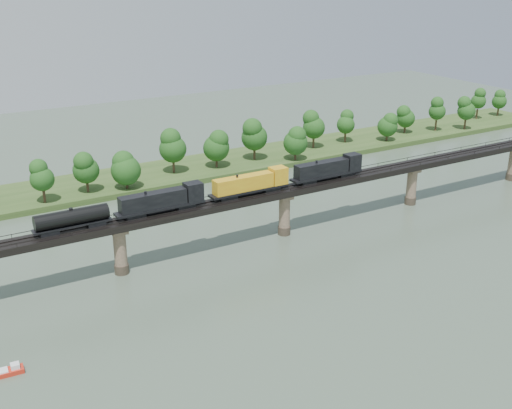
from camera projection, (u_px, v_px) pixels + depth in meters
ground at (366, 285)px, 127.65m from camera, size 400.00×400.00×0.00m
far_bank at (186, 170)px, 195.81m from camera, size 300.00×24.00×1.60m
bridge at (284, 213)px, 149.88m from camera, size 236.00×30.00×11.50m
bridge_superstructure at (285, 187)px, 147.64m from camera, size 220.00×4.90×0.75m
far_treeline at (166, 152)px, 185.46m from camera, size 289.06×17.54×13.60m
freight_train at (222, 190)px, 139.03m from camera, size 78.09×3.04×5.37m
motorboat at (6, 372)px, 99.81m from camera, size 5.65×2.36×1.55m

